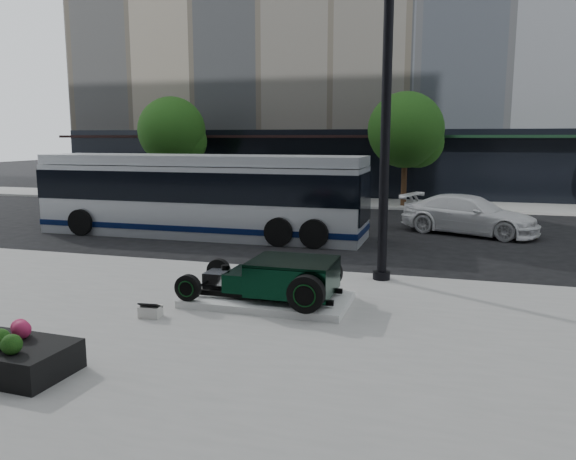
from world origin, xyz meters
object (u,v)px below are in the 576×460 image
(lamppost, at_px, (385,132))
(white_sedan, at_px, (469,215))
(hot_rod, at_px, (283,277))
(transit_bus, at_px, (201,195))

(lamppost, relative_size, white_sedan, 1.55)
(hot_rod, xyz_separation_m, white_sedan, (3.92, 10.87, 0.02))
(lamppost, xyz_separation_m, white_sedan, (2.21, 8.18, -2.95))
(lamppost, xyz_separation_m, transit_bus, (-7.23, 5.16, -2.19))
(lamppost, bearing_deg, hot_rod, -122.40)
(white_sedan, bearing_deg, hot_rod, -179.66)
(transit_bus, height_order, white_sedan, transit_bus)
(transit_bus, bearing_deg, white_sedan, 17.75)
(hot_rod, distance_m, lamppost, 4.36)
(hot_rod, relative_size, white_sedan, 0.65)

